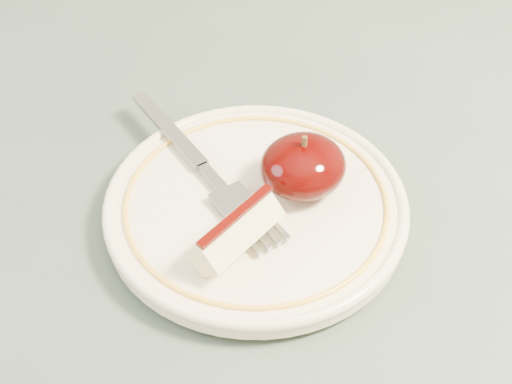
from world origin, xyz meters
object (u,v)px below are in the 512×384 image
plate (256,206)px  fork (203,167)px  apple_half (303,166)px  table (255,282)px

plate → fork: bearing=108.5°
apple_half → fork: 0.08m
table → fork: size_ratio=4.47×
plate → fork: 0.05m
table → apple_half: bearing=-18.9°
table → plate: (-0.00, -0.01, 0.10)m
plate → apple_half: (0.04, -0.00, 0.02)m
apple_half → fork: (-0.05, 0.05, -0.01)m
table → apple_half: size_ratio=14.02×
table → apple_half: 0.13m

